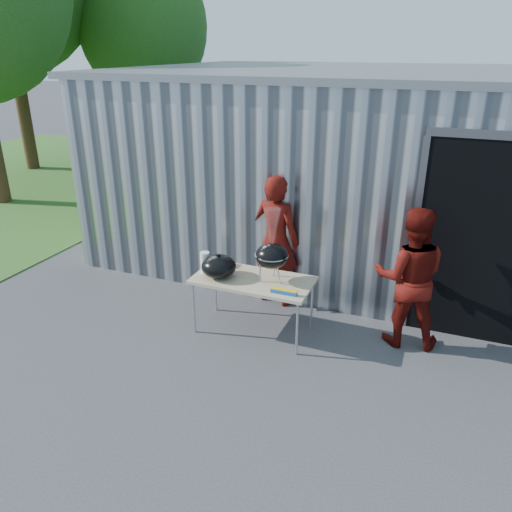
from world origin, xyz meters
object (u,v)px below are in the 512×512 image
at_px(person_cook, 276,241).
at_px(folding_table, 253,282).
at_px(kettle_grill, 272,249).
at_px(person_bystander, 409,277).

bearing_deg(person_cook, folding_table, 99.00).
relative_size(kettle_grill, person_bystander, 0.53).
bearing_deg(person_bystander, kettle_grill, 6.09).
relative_size(folding_table, person_cook, 0.80).
bearing_deg(person_bystander, folding_table, 5.63).
bearing_deg(person_cook, kettle_grill, 114.14).
bearing_deg(folding_table, person_bystander, 14.57).
distance_m(kettle_grill, person_cook, 0.91).
height_order(kettle_grill, person_cook, person_cook).
distance_m(folding_table, person_bystander, 1.90).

